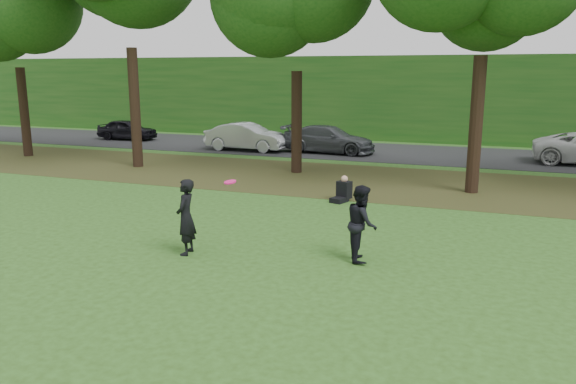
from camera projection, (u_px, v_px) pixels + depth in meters
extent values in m
plane|color=#2A4916|center=(188.00, 319.00, 9.52)|extent=(120.00, 120.00, 0.00)
cube|color=#473019|center=(362.00, 181.00, 21.43)|extent=(60.00, 7.00, 0.01)
cube|color=black|center=(398.00, 153.00, 28.75)|extent=(70.00, 7.00, 0.02)
cube|color=#194A15|center=(417.00, 98.00, 33.72)|extent=(70.00, 3.00, 5.00)
imported|color=black|center=(186.00, 217.00, 12.72)|extent=(0.54, 0.71, 1.75)
imported|color=black|center=(362.00, 223.00, 12.31)|extent=(0.87, 0.98, 1.70)
imported|color=black|center=(127.00, 129.00, 34.04)|extent=(3.69, 1.63, 1.23)
imported|color=#A8AAB0|center=(247.00, 137.00, 29.43)|extent=(4.39, 1.58, 1.44)
imported|color=#3E4045|center=(329.00, 139.00, 28.61)|extent=(4.84, 2.19, 1.37)
cylinder|color=#FF157A|center=(230.00, 182.00, 12.23)|extent=(0.35, 0.35, 0.09)
cube|color=black|center=(339.00, 200.00, 17.96)|extent=(0.55, 0.66, 0.16)
cube|color=black|center=(344.00, 190.00, 18.11)|extent=(0.51, 0.45, 0.56)
sphere|color=tan|center=(344.00, 179.00, 18.04)|extent=(0.22, 0.22, 0.22)
cylinder|color=black|center=(24.00, 112.00, 27.33)|extent=(0.44, 0.44, 4.28)
sphere|color=#194A15|center=(14.00, 5.00, 26.27)|extent=(6.00, 6.00, 6.00)
cylinder|color=black|center=(135.00, 108.00, 24.12)|extent=(0.44, 0.44, 5.08)
cylinder|color=black|center=(297.00, 123.00, 22.84)|extent=(0.44, 0.44, 4.12)
cylinder|color=black|center=(476.00, 126.00, 18.93)|extent=(0.44, 0.44, 4.62)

